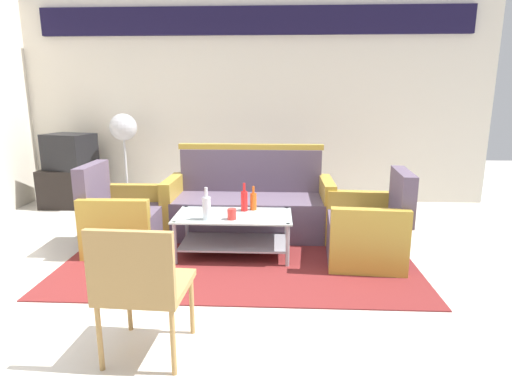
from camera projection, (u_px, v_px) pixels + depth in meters
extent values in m
plane|color=beige|center=(233.00, 295.00, 3.28)|extent=(14.00, 14.00, 0.00)
cube|color=silver|center=(254.00, 103.00, 5.94)|extent=(6.52, 0.12, 2.80)
cube|color=#191433|center=(253.00, 21.00, 5.61)|extent=(5.76, 0.08, 0.36)
cube|color=maroon|center=(241.00, 254.00, 4.11)|extent=(3.21, 2.09, 0.01)
cube|color=#5B4C60|center=(249.00, 216.00, 4.64)|extent=(1.60, 0.71, 0.42)
cube|color=#5B4C60|center=(251.00, 170.00, 4.85)|extent=(1.60, 0.15, 0.48)
cube|color=#B79333|center=(326.00, 208.00, 4.57)|extent=(0.12, 0.70, 0.62)
cube|color=#B79333|center=(173.00, 206.00, 4.66)|extent=(0.12, 0.70, 0.62)
cube|color=#B79333|center=(251.00, 147.00, 4.79)|extent=(1.64, 0.11, 0.06)
cube|color=#5B4C60|center=(127.00, 228.00, 4.23)|extent=(0.67, 0.61, 0.40)
cube|color=#5B4C60|center=(93.00, 187.00, 4.15)|extent=(0.13, 0.60, 0.45)
cube|color=#B79333|center=(137.00, 211.00, 4.53)|extent=(0.66, 0.11, 0.58)
cube|color=#B79333|center=(114.00, 230.00, 3.89)|extent=(0.66, 0.11, 0.58)
cube|color=#5B4C60|center=(364.00, 239.00, 3.92)|extent=(0.71, 0.65, 0.40)
cube|color=#5B4C60|center=(402.00, 196.00, 3.78)|extent=(0.17, 0.61, 0.45)
cube|color=#B79333|center=(369.00, 242.00, 3.58)|extent=(0.67, 0.15, 0.58)
cube|color=#B79333|center=(360.00, 220.00, 4.22)|extent=(0.67, 0.15, 0.58)
cube|color=silver|center=(233.00, 215.00, 4.01)|extent=(1.10, 0.60, 0.02)
cube|color=#9E9EA5|center=(234.00, 242.00, 4.07)|extent=(1.00, 0.52, 0.02)
cylinder|color=#9E9EA5|center=(187.00, 225.00, 4.33)|extent=(0.04, 0.04, 0.40)
cylinder|color=#9E9EA5|center=(286.00, 227.00, 4.28)|extent=(0.04, 0.04, 0.40)
cylinder|color=#9E9EA5|center=(175.00, 243.00, 3.82)|extent=(0.04, 0.04, 0.40)
cylinder|color=#9E9EA5|center=(288.00, 245.00, 3.77)|extent=(0.04, 0.04, 0.40)
cylinder|color=red|center=(244.00, 201.00, 4.10)|extent=(0.06, 0.06, 0.19)
cylinder|color=red|center=(244.00, 187.00, 4.07)|extent=(0.02, 0.02, 0.08)
cylinder|color=silver|center=(207.00, 208.00, 3.82)|extent=(0.08, 0.08, 0.21)
cylinder|color=silver|center=(206.00, 192.00, 3.78)|extent=(0.03, 0.03, 0.09)
cylinder|color=#D85919|center=(253.00, 202.00, 4.15)|extent=(0.06, 0.06, 0.17)
cylinder|color=#D85919|center=(253.00, 190.00, 4.12)|extent=(0.02, 0.02, 0.07)
cylinder|color=red|center=(232.00, 214.00, 3.84)|extent=(0.08, 0.08, 0.10)
cube|color=black|center=(73.00, 188.00, 5.82)|extent=(0.80, 0.50, 0.52)
cube|color=black|center=(70.00, 152.00, 5.70)|extent=(0.70, 0.59, 0.48)
cube|color=black|center=(82.00, 150.00, 5.91)|extent=(0.49, 0.15, 0.36)
cylinder|color=#2D2D33|center=(129.00, 205.00, 5.89)|extent=(0.32, 0.32, 0.03)
cylinder|color=#B2B2B7|center=(126.00, 170.00, 5.78)|extent=(0.03, 0.03, 0.95)
sphere|color=#B2B2B7|center=(123.00, 127.00, 5.64)|extent=(0.36, 0.36, 0.36)
cube|color=#AD844C|center=(147.00, 287.00, 2.49)|extent=(0.50, 0.50, 0.04)
cube|color=#AD844C|center=(130.00, 267.00, 2.23)|extent=(0.48, 0.06, 0.40)
cylinder|color=#AD844C|center=(129.00, 301.00, 2.76)|extent=(0.03, 0.03, 0.42)
cylinder|color=#AD844C|center=(192.00, 304.00, 2.72)|extent=(0.03, 0.03, 0.42)
cylinder|color=#AD844C|center=(100.00, 336.00, 2.35)|extent=(0.03, 0.03, 0.42)
cylinder|color=#AD844C|center=(173.00, 341.00, 2.31)|extent=(0.03, 0.03, 0.42)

